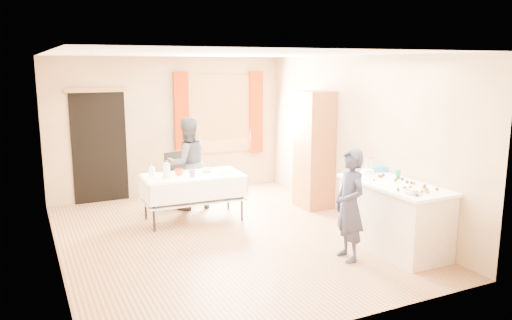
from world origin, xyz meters
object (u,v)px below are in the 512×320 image
girl (350,205)px  party_table (193,193)px  woman (188,163)px  counter (393,216)px  cabinet (314,150)px  chair (180,189)px

girl → party_table: bearing=-146.8°
woman → counter: bearing=118.9°
counter → girl: bearing=-175.4°
counter → party_table: 3.11m
cabinet → girl: 2.43m
cabinet → woman: (-2.01, 0.82, -0.21)m
party_table → chair: size_ratio=1.71×
counter → woman: bearing=122.5°
counter → chair: 3.89m
party_table → chair: 1.02m
cabinet → chair: size_ratio=2.16×
counter → woman: 3.58m
counter → party_table: (-2.04, 2.35, -0.01)m
cabinet → girl: cabinet is taller
woman → cabinet: bearing=154.1°
party_table → girl: girl is taller
girl → woman: 3.27m
girl → woman: bearing=-154.1°
chair → woman: size_ratio=0.59×
chair → cabinet: bearing=-51.9°
party_table → girl: size_ratio=1.12×
cabinet → party_table: cabinet is taller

